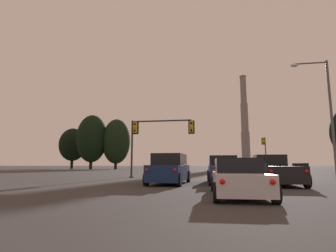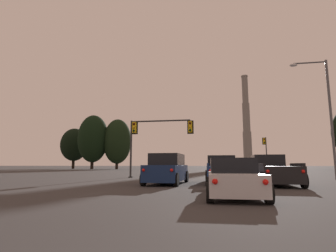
{
  "view_description": "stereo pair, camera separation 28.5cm",
  "coord_description": "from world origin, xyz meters",
  "px_view_note": "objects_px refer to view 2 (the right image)",
  "views": [
    {
      "loc": [
        -0.88,
        -0.48,
        1.17
      ],
      "look_at": [
        -6.75,
        34.78,
        6.49
      ],
      "focal_mm": 28.0,
      "sensor_mm": 36.0,
      "label": 1
    },
    {
      "loc": [
        -0.6,
        -0.43,
        1.17
      ],
      "look_at": [
        -6.75,
        34.78,
        6.49
      ],
      "focal_mm": 28.0,
      "sensor_mm": 36.0,
      "label": 2
    }
  ],
  "objects_px": {
    "pickup_truck_center_lane_front": "(222,171)",
    "suv_left_lane_front": "(167,169)",
    "smokestack": "(247,130)",
    "traffic_light_overhead_left": "(152,133)",
    "street_lamp": "(325,106)",
    "sedan_center_lane_second": "(233,178)",
    "traffic_light_far_right": "(266,149)",
    "pickup_truck_right_lane_front": "(272,171)"
  },
  "relations": [
    {
      "from": "pickup_truck_center_lane_front",
      "to": "suv_left_lane_front",
      "type": "relative_size",
      "value": 1.12
    },
    {
      "from": "suv_left_lane_front",
      "to": "smokestack",
      "type": "height_order",
      "value": "smokestack"
    },
    {
      "from": "traffic_light_overhead_left",
      "to": "street_lamp",
      "type": "bearing_deg",
      "value": -3.28
    },
    {
      "from": "traffic_light_overhead_left",
      "to": "pickup_truck_center_lane_front",
      "type": "bearing_deg",
      "value": -44.7
    },
    {
      "from": "street_lamp",
      "to": "smokestack",
      "type": "height_order",
      "value": "smokestack"
    },
    {
      "from": "sedan_center_lane_second",
      "to": "traffic_light_far_right",
      "type": "distance_m",
      "value": 39.7
    },
    {
      "from": "sedan_center_lane_second",
      "to": "pickup_truck_center_lane_front",
      "type": "bearing_deg",
      "value": 90.13
    },
    {
      "from": "sedan_center_lane_second",
      "to": "pickup_truck_right_lane_front",
      "type": "height_order",
      "value": "pickup_truck_right_lane_front"
    },
    {
      "from": "sedan_center_lane_second",
      "to": "pickup_truck_right_lane_front",
      "type": "xyz_separation_m",
      "value": [
        2.78,
        6.42,
        0.14
      ]
    },
    {
      "from": "pickup_truck_center_lane_front",
      "to": "street_lamp",
      "type": "distance_m",
      "value": 11.29
    },
    {
      "from": "traffic_light_far_right",
      "to": "traffic_light_overhead_left",
      "type": "bearing_deg",
      "value": -120.25
    },
    {
      "from": "sedan_center_lane_second",
      "to": "pickup_truck_right_lane_front",
      "type": "relative_size",
      "value": 0.86
    },
    {
      "from": "suv_left_lane_front",
      "to": "traffic_light_far_right",
      "type": "height_order",
      "value": "traffic_light_far_right"
    },
    {
      "from": "street_lamp",
      "to": "traffic_light_overhead_left",
      "type": "bearing_deg",
      "value": 176.72
    },
    {
      "from": "pickup_truck_center_lane_front",
      "to": "traffic_light_overhead_left",
      "type": "height_order",
      "value": "traffic_light_overhead_left"
    },
    {
      "from": "sedan_center_lane_second",
      "to": "pickup_truck_center_lane_front",
      "type": "distance_m",
      "value": 7.24
    },
    {
      "from": "smokestack",
      "to": "pickup_truck_center_lane_front",
      "type": "bearing_deg",
      "value": -97.69
    },
    {
      "from": "sedan_center_lane_second",
      "to": "street_lamp",
      "type": "bearing_deg",
      "value": 54.85
    },
    {
      "from": "sedan_center_lane_second",
      "to": "pickup_truck_right_lane_front",
      "type": "distance_m",
      "value": 7.0
    },
    {
      "from": "suv_left_lane_front",
      "to": "traffic_light_overhead_left",
      "type": "relative_size",
      "value": 0.81
    },
    {
      "from": "suv_left_lane_front",
      "to": "pickup_truck_right_lane_front",
      "type": "distance_m",
      "value": 6.39
    },
    {
      "from": "traffic_light_overhead_left",
      "to": "pickup_truck_right_lane_front",
      "type": "bearing_deg",
      "value": -37.18
    },
    {
      "from": "suv_left_lane_front",
      "to": "street_lamp",
      "type": "height_order",
      "value": "street_lamp"
    },
    {
      "from": "suv_left_lane_front",
      "to": "traffic_light_far_right",
      "type": "distance_m",
      "value": 34.99
    },
    {
      "from": "pickup_truck_right_lane_front",
      "to": "smokestack",
      "type": "height_order",
      "value": "smokestack"
    },
    {
      "from": "suv_left_lane_front",
      "to": "traffic_light_overhead_left",
      "type": "distance_m",
      "value": 8.52
    },
    {
      "from": "suv_left_lane_front",
      "to": "traffic_light_overhead_left",
      "type": "xyz_separation_m",
      "value": [
        -2.74,
        7.39,
        3.23
      ]
    },
    {
      "from": "suv_left_lane_front",
      "to": "pickup_truck_right_lane_front",
      "type": "xyz_separation_m",
      "value": [
        6.37,
        0.48,
        -0.09
      ]
    },
    {
      "from": "pickup_truck_right_lane_front",
      "to": "sedan_center_lane_second",
      "type": "bearing_deg",
      "value": -112.98
    },
    {
      "from": "traffic_light_overhead_left",
      "to": "smokestack",
      "type": "height_order",
      "value": "smokestack"
    },
    {
      "from": "smokestack",
      "to": "traffic_light_far_right",
      "type": "bearing_deg",
      "value": -95.4
    },
    {
      "from": "sedan_center_lane_second",
      "to": "street_lamp",
      "type": "xyz_separation_m",
      "value": [
        8.4,
        12.49,
        5.28
      ]
    },
    {
      "from": "sedan_center_lane_second",
      "to": "traffic_light_overhead_left",
      "type": "xyz_separation_m",
      "value": [
        -6.33,
        13.33,
        3.46
      ]
    },
    {
      "from": "suv_left_lane_front",
      "to": "traffic_light_far_right",
      "type": "bearing_deg",
      "value": 72.09
    },
    {
      "from": "pickup_truck_center_lane_front",
      "to": "traffic_light_overhead_left",
      "type": "distance_m",
      "value": 9.29
    },
    {
      "from": "pickup_truck_center_lane_front",
      "to": "pickup_truck_right_lane_front",
      "type": "distance_m",
      "value": 3.06
    },
    {
      "from": "traffic_light_far_right",
      "to": "traffic_light_overhead_left",
      "type": "height_order",
      "value": "traffic_light_far_right"
    },
    {
      "from": "smokestack",
      "to": "suv_left_lane_front",
      "type": "bearing_deg",
      "value": -99.0
    },
    {
      "from": "pickup_truck_center_lane_front",
      "to": "smokestack",
      "type": "xyz_separation_m",
      "value": [
        18.75,
        138.81,
        20.39
      ]
    },
    {
      "from": "pickup_truck_center_lane_front",
      "to": "street_lamp",
      "type": "height_order",
      "value": "street_lamp"
    },
    {
      "from": "street_lamp",
      "to": "smokestack",
      "type": "xyz_separation_m",
      "value": [
        10.18,
        133.56,
        15.25
      ]
    },
    {
      "from": "traffic_light_overhead_left",
      "to": "suv_left_lane_front",
      "type": "bearing_deg",
      "value": -69.67
    }
  ]
}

